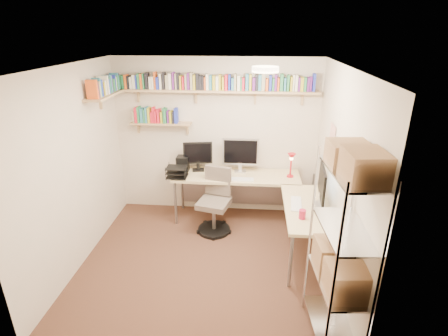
{
  "coord_description": "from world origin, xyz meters",
  "views": [
    {
      "loc": [
        0.59,
        -3.81,
        2.89
      ],
      "look_at": [
        0.21,
        0.55,
        1.12
      ],
      "focal_mm": 28.0,
      "sensor_mm": 36.0,
      "label": 1
    }
  ],
  "objects": [
    {
      "name": "ground",
      "position": [
        0.0,
        0.0,
        0.0
      ],
      "size": [
        3.2,
        3.2,
        0.0
      ],
      "primitive_type": "plane",
      "color": "#462C1E",
      "rests_on": "ground"
    },
    {
      "name": "room_shell",
      "position": [
        0.0,
        0.0,
        1.55
      ],
      "size": [
        3.24,
        3.04,
        2.52
      ],
      "color": "beige",
      "rests_on": "ground"
    },
    {
      "name": "office_chair",
      "position": [
        0.05,
        0.81,
        0.41
      ],
      "size": [
        0.53,
        0.54,
        0.98
      ],
      "rotation": [
        0.0,
        0.0,
        -0.24
      ],
      "color": "black",
      "rests_on": "ground"
    },
    {
      "name": "wall_shelves",
      "position": [
        -0.42,
        1.3,
        2.03
      ],
      "size": [
        3.12,
        1.09,
        0.8
      ],
      "color": "tan",
      "rests_on": "ground"
    },
    {
      "name": "wire_rack",
      "position": [
        1.42,
        -1.1,
        1.22
      ],
      "size": [
        0.47,
        0.85,
        2.04
      ],
      "rotation": [
        0.0,
        0.0,
        0.09
      ],
      "color": "silver",
      "rests_on": "ground"
    },
    {
      "name": "corner_desk",
      "position": [
        0.49,
        0.93,
        0.75
      ],
      "size": [
        2.34,
        1.94,
        1.32
      ],
      "color": "beige",
      "rests_on": "ground"
    }
  ]
}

